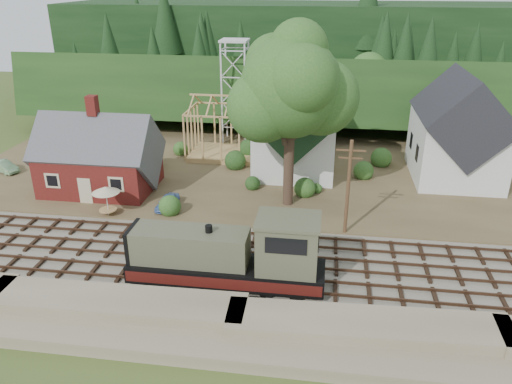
# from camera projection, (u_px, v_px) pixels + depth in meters

# --- Properties ---
(ground) EXTENTS (140.00, 140.00, 0.00)m
(ground) POSITION_uv_depth(u_px,v_px,m) (248.00, 262.00, 36.33)
(ground) COLOR #384C1E
(ground) RESTS_ON ground
(embankment) EXTENTS (64.00, 5.00, 1.60)m
(embankment) POSITION_uv_depth(u_px,v_px,m) (225.00, 340.00, 28.61)
(embankment) COLOR #7F7259
(embankment) RESTS_ON ground
(railroad_bed) EXTENTS (64.00, 11.00, 0.16)m
(railroad_bed) POSITION_uv_depth(u_px,v_px,m) (248.00, 261.00, 36.30)
(railroad_bed) COLOR #726B5B
(railroad_bed) RESTS_ON ground
(village_flat) EXTENTS (64.00, 26.00, 0.30)m
(village_flat) POSITION_uv_depth(u_px,v_px,m) (275.00, 172.00, 52.60)
(village_flat) COLOR brown
(village_flat) RESTS_ON ground
(hillside) EXTENTS (70.00, 28.96, 12.74)m
(hillside) POSITION_uv_depth(u_px,v_px,m) (293.00, 115.00, 74.44)
(hillside) COLOR #1E3F19
(hillside) RESTS_ON ground
(ridge) EXTENTS (80.00, 20.00, 12.00)m
(ridge) POSITION_uv_depth(u_px,v_px,m) (299.00, 93.00, 88.96)
(ridge) COLOR black
(ridge) RESTS_ON ground
(depot) EXTENTS (10.80, 7.41, 9.00)m
(depot) POSITION_uv_depth(u_px,v_px,m) (100.00, 160.00, 47.13)
(depot) COLOR #521412
(depot) RESTS_ON village_flat
(church) EXTENTS (8.40, 15.17, 13.00)m
(church) POSITION_uv_depth(u_px,v_px,m) (297.00, 122.00, 51.85)
(church) COLOR silver
(church) RESTS_ON village_flat
(farmhouse) EXTENTS (8.40, 10.80, 10.60)m
(farmhouse) POSITION_uv_depth(u_px,v_px,m) (458.00, 133.00, 49.26)
(farmhouse) COLOR silver
(farmhouse) RESTS_ON village_flat
(timber_frame) EXTENTS (8.20, 6.20, 6.99)m
(timber_frame) POSITION_uv_depth(u_px,v_px,m) (226.00, 130.00, 55.77)
(timber_frame) COLOR tan
(timber_frame) RESTS_ON village_flat
(lattice_tower) EXTENTS (3.20, 3.20, 12.12)m
(lattice_tower) POSITION_uv_depth(u_px,v_px,m) (235.00, 60.00, 58.52)
(lattice_tower) COLOR silver
(lattice_tower) RESTS_ON village_flat
(big_tree) EXTENTS (10.90, 8.40, 14.70)m
(big_tree) POSITION_uv_depth(u_px,v_px,m) (293.00, 94.00, 41.11)
(big_tree) COLOR #38281E
(big_tree) RESTS_ON village_flat
(telegraph_pole_near) EXTENTS (2.20, 0.28, 8.00)m
(telegraph_pole_near) POSITION_uv_depth(u_px,v_px,m) (348.00, 187.00, 38.43)
(telegraph_pole_near) COLOR #4C331E
(telegraph_pole_near) RESTS_ON ground
(locomotive) EXTENTS (12.84, 3.21, 5.11)m
(locomotive) POSITION_uv_depth(u_px,v_px,m) (233.00, 256.00, 32.78)
(locomotive) COLOR black
(locomotive) RESTS_ON railroad_bed
(car_blue) EXTENTS (1.61, 3.38, 1.12)m
(car_blue) POSITION_uv_depth(u_px,v_px,m) (167.00, 202.00, 43.94)
(car_blue) COLOR #5E86CB
(car_blue) RESTS_ON village_flat
(car_green) EXTENTS (3.74, 2.57, 1.17)m
(car_green) POSITION_uv_depth(u_px,v_px,m) (4.00, 167.00, 52.01)
(car_green) COLOR #729E6D
(car_green) RESTS_ON village_flat
(patio_set) EXTENTS (2.34, 2.34, 2.61)m
(patio_set) POSITION_uv_depth(u_px,v_px,m) (106.00, 191.00, 42.03)
(patio_set) COLOR silver
(patio_set) RESTS_ON village_flat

